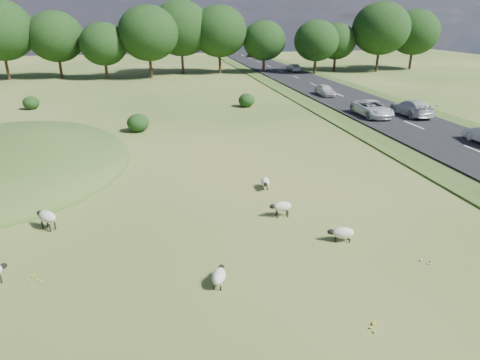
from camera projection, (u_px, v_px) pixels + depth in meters
name	position (u px, v px, depth m)	size (l,w,h in m)	color
ground	(181.00, 128.00, 37.31)	(160.00, 160.00, 0.00)	#33561B
mound	(4.00, 167.00, 27.73)	(16.00, 20.00, 4.00)	#33561E
road	(345.00, 98.00, 50.19)	(8.00, 150.00, 0.25)	black
treeline	(155.00, 34.00, 67.15)	(96.28, 14.66, 11.70)	black
shrubs	(146.00, 108.00, 41.65)	(24.05, 13.51, 1.50)	black
sheep_0	(265.00, 182.00, 24.07)	(0.66, 1.15, 0.64)	beige
sheep_1	(219.00, 276.00, 15.39)	(0.78, 1.16, 0.64)	beige
sheep_2	(342.00, 233.00, 18.40)	(1.21, 0.71, 0.67)	beige
sheep_3	(282.00, 206.00, 20.63)	(1.09, 0.48, 0.79)	beige
sheep_4	(47.00, 217.00, 19.43)	(1.14, 1.15, 0.89)	beige
car_0	(412.00, 108.00, 40.65)	(2.11, 5.19, 1.51)	silver
car_3	(325.00, 90.00, 51.04)	(1.53, 3.81, 1.30)	silver
car_4	(372.00, 108.00, 40.41)	(2.40, 5.21, 1.45)	white
car_5	(293.00, 68.00, 73.18)	(1.31, 3.75, 1.24)	#93969A
car_6	(254.00, 53.00, 100.09)	(2.09, 5.15, 1.49)	#A9ACB1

